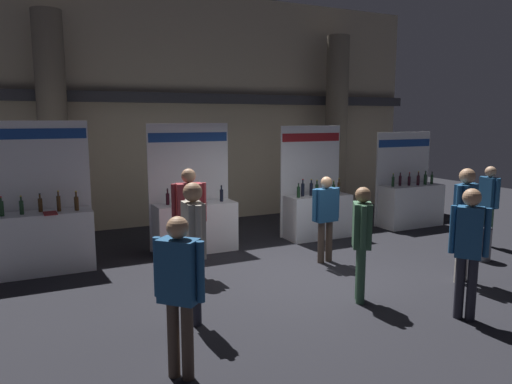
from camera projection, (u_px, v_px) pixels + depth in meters
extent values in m
plane|color=black|center=(303.00, 275.00, 8.07)|extent=(24.47, 24.47, 0.00)
cube|color=tan|center=(202.00, 110.00, 12.05)|extent=(12.23, 0.25, 5.64)
cube|color=#2D2D33|center=(206.00, 99.00, 11.74)|extent=(12.23, 0.20, 0.24)
cylinder|color=#665B4C|center=(54.00, 130.00, 9.89)|extent=(0.60, 0.60, 4.78)
cylinder|color=#665B4C|center=(336.00, 127.00, 12.93)|extent=(0.60, 0.60, 4.78)
cube|color=white|center=(44.00, 243.00, 8.14)|extent=(1.61, 0.60, 1.05)
cube|color=white|center=(40.00, 195.00, 8.32)|extent=(1.69, 0.04, 2.58)
cube|color=navy|center=(36.00, 134.00, 8.14)|extent=(1.65, 0.01, 0.18)
cylinder|color=#19381E|center=(2.00, 209.00, 7.74)|extent=(0.07, 0.07, 0.25)
cylinder|color=#19381E|center=(1.00, 199.00, 7.71)|extent=(0.03, 0.03, 0.06)
cylinder|color=red|center=(1.00, 197.00, 7.71)|extent=(0.03, 0.03, 0.02)
cylinder|color=#19381E|center=(22.00, 208.00, 7.88)|extent=(0.07, 0.07, 0.23)
cylinder|color=#19381E|center=(21.00, 199.00, 7.86)|extent=(0.03, 0.03, 0.07)
cylinder|color=gold|center=(21.00, 196.00, 7.85)|extent=(0.03, 0.03, 0.02)
cylinder|color=#472D14|center=(40.00, 205.00, 8.11)|extent=(0.07, 0.07, 0.23)
cylinder|color=#472D14|center=(40.00, 196.00, 8.09)|extent=(0.03, 0.03, 0.07)
cylinder|color=black|center=(40.00, 194.00, 8.08)|extent=(0.03, 0.03, 0.02)
cylinder|color=#472D14|center=(59.00, 204.00, 8.14)|extent=(0.06, 0.06, 0.27)
cylinder|color=#472D14|center=(58.00, 194.00, 8.11)|extent=(0.03, 0.03, 0.08)
cylinder|color=gold|center=(58.00, 191.00, 8.11)|extent=(0.03, 0.03, 0.02)
cylinder|color=#472D14|center=(76.00, 204.00, 8.22)|extent=(0.07, 0.07, 0.24)
cylinder|color=#472D14|center=(76.00, 194.00, 8.19)|extent=(0.03, 0.03, 0.09)
cylinder|color=gold|center=(76.00, 191.00, 8.19)|extent=(0.03, 0.03, 0.02)
cube|color=maroon|center=(50.00, 213.00, 7.95)|extent=(0.22, 0.34, 0.02)
cube|color=white|center=(196.00, 227.00, 9.42)|extent=(1.59, 0.60, 0.98)
cube|color=white|center=(189.00, 186.00, 9.60)|extent=(1.66, 0.04, 2.52)
cube|color=navy|center=(189.00, 137.00, 9.43)|extent=(1.62, 0.01, 0.18)
cylinder|color=black|center=(168.00, 199.00, 9.15)|extent=(0.07, 0.07, 0.22)
cylinder|color=black|center=(167.00, 191.00, 9.13)|extent=(0.03, 0.03, 0.08)
cylinder|color=black|center=(167.00, 189.00, 9.12)|extent=(0.03, 0.03, 0.02)
cylinder|color=black|center=(187.00, 198.00, 9.19)|extent=(0.07, 0.07, 0.25)
cylinder|color=black|center=(186.00, 190.00, 9.17)|extent=(0.03, 0.03, 0.06)
cylinder|color=black|center=(186.00, 188.00, 9.16)|extent=(0.03, 0.03, 0.02)
cylinder|color=black|center=(202.00, 196.00, 9.46)|extent=(0.06, 0.06, 0.23)
cylinder|color=black|center=(202.00, 189.00, 9.43)|extent=(0.03, 0.03, 0.08)
cylinder|color=red|center=(202.00, 186.00, 9.42)|extent=(0.03, 0.03, 0.02)
cylinder|color=black|center=(221.00, 195.00, 9.52)|extent=(0.07, 0.07, 0.24)
cylinder|color=black|center=(221.00, 188.00, 9.50)|extent=(0.03, 0.03, 0.07)
cylinder|color=black|center=(221.00, 186.00, 9.49)|extent=(0.03, 0.03, 0.02)
cube|color=white|center=(318.00, 216.00, 10.53)|extent=(1.44, 0.60, 0.95)
cube|color=white|center=(310.00, 181.00, 10.72)|extent=(1.51, 0.04, 2.46)
cube|color=maroon|center=(312.00, 137.00, 10.55)|extent=(1.47, 0.01, 0.18)
cylinder|color=#19381E|center=(298.00, 192.00, 10.13)|extent=(0.07, 0.07, 0.23)
cylinder|color=#19381E|center=(299.00, 185.00, 10.11)|extent=(0.03, 0.03, 0.06)
cylinder|color=black|center=(299.00, 183.00, 10.10)|extent=(0.03, 0.03, 0.02)
cylinder|color=black|center=(303.00, 190.00, 10.31)|extent=(0.08, 0.08, 0.27)
cylinder|color=black|center=(303.00, 182.00, 10.29)|extent=(0.03, 0.03, 0.08)
cylinder|color=red|center=(303.00, 179.00, 10.28)|extent=(0.03, 0.03, 0.02)
cylinder|color=black|center=(311.00, 189.00, 10.38)|extent=(0.07, 0.07, 0.27)
cylinder|color=black|center=(311.00, 182.00, 10.35)|extent=(0.03, 0.03, 0.07)
cylinder|color=gold|center=(311.00, 179.00, 10.35)|extent=(0.03, 0.03, 0.02)
cylinder|color=#19381E|center=(317.00, 190.00, 10.49)|extent=(0.07, 0.07, 0.23)
cylinder|color=#19381E|center=(317.00, 183.00, 10.46)|extent=(0.03, 0.03, 0.08)
cylinder|color=gold|center=(317.00, 180.00, 10.45)|extent=(0.03, 0.03, 0.02)
cylinder|color=black|center=(325.00, 188.00, 10.55)|extent=(0.07, 0.07, 0.27)
cylinder|color=black|center=(325.00, 181.00, 10.53)|extent=(0.03, 0.03, 0.07)
cylinder|color=gold|center=(325.00, 179.00, 10.52)|extent=(0.03, 0.03, 0.02)
cylinder|color=#19381E|center=(334.00, 189.00, 10.53)|extent=(0.07, 0.07, 0.22)
cylinder|color=#19381E|center=(334.00, 183.00, 10.50)|extent=(0.03, 0.03, 0.07)
cylinder|color=gold|center=(334.00, 181.00, 10.50)|extent=(0.03, 0.03, 0.02)
cylinder|color=#472D14|center=(339.00, 188.00, 10.67)|extent=(0.06, 0.06, 0.25)
cylinder|color=#472D14|center=(339.00, 181.00, 10.64)|extent=(0.03, 0.03, 0.08)
cylinder|color=gold|center=(339.00, 178.00, 10.64)|extent=(0.03, 0.03, 0.02)
cube|color=white|center=(411.00, 206.00, 11.65)|extent=(1.58, 0.60, 1.01)
cube|color=white|center=(402.00, 178.00, 11.86)|extent=(1.66, 0.04, 2.29)
cube|color=navy|center=(405.00, 143.00, 11.70)|extent=(1.61, 0.01, 0.18)
cylinder|color=#19381E|center=(393.00, 182.00, 11.31)|extent=(0.06, 0.06, 0.24)
cylinder|color=#19381E|center=(393.00, 175.00, 11.28)|extent=(0.03, 0.03, 0.06)
cylinder|color=gold|center=(393.00, 174.00, 11.28)|extent=(0.03, 0.03, 0.02)
cylinder|color=black|center=(400.00, 181.00, 11.45)|extent=(0.07, 0.07, 0.24)
cylinder|color=black|center=(400.00, 175.00, 11.43)|extent=(0.03, 0.03, 0.06)
cylinder|color=black|center=(400.00, 173.00, 11.42)|extent=(0.03, 0.03, 0.02)
cylinder|color=black|center=(409.00, 181.00, 11.49)|extent=(0.07, 0.07, 0.22)
cylinder|color=black|center=(409.00, 175.00, 11.47)|extent=(0.03, 0.03, 0.08)
cylinder|color=red|center=(410.00, 173.00, 11.46)|extent=(0.03, 0.03, 0.02)
cylinder|color=black|center=(418.00, 180.00, 11.56)|extent=(0.07, 0.07, 0.23)
cylinder|color=black|center=(418.00, 174.00, 11.54)|extent=(0.03, 0.03, 0.09)
cylinder|color=gold|center=(419.00, 172.00, 11.53)|extent=(0.03, 0.03, 0.02)
cylinder|color=#19381E|center=(425.00, 180.00, 11.65)|extent=(0.08, 0.08, 0.25)
cylinder|color=#19381E|center=(426.00, 173.00, 11.62)|extent=(0.03, 0.03, 0.07)
cylinder|color=black|center=(426.00, 171.00, 11.62)|extent=(0.03, 0.03, 0.02)
cylinder|color=#19381E|center=(432.00, 179.00, 11.76)|extent=(0.07, 0.07, 0.23)
cylinder|color=#19381E|center=(432.00, 174.00, 11.74)|extent=(0.03, 0.03, 0.06)
cylinder|color=black|center=(432.00, 172.00, 11.73)|extent=(0.03, 0.03, 0.02)
cylinder|color=slate|center=(482.00, 244.00, 8.89)|extent=(0.33, 0.33, 0.60)
torus|color=black|center=(483.00, 228.00, 8.85)|extent=(0.33, 0.33, 0.02)
cylinder|color=#ADA393|center=(464.00, 254.00, 7.73)|extent=(0.12, 0.12, 0.89)
cylinder|color=#ADA393|center=(459.00, 256.00, 7.62)|extent=(0.12, 0.12, 0.89)
cube|color=navy|center=(465.00, 206.00, 7.55)|extent=(0.41, 0.31, 0.70)
sphere|color=tan|center=(467.00, 176.00, 7.48)|extent=(0.24, 0.24, 0.24)
cylinder|color=navy|center=(472.00, 203.00, 7.70)|extent=(0.08, 0.08, 0.67)
cylinder|color=navy|center=(458.00, 207.00, 7.40)|extent=(0.08, 0.08, 0.67)
cylinder|color=#33563D|center=(489.00, 228.00, 9.78)|extent=(0.12, 0.12, 0.80)
cylinder|color=#33563D|center=(484.00, 226.00, 9.93)|extent=(0.12, 0.12, 0.80)
cube|color=navy|center=(489.00, 193.00, 9.75)|extent=(0.26, 0.36, 0.63)
sphere|color=tan|center=(491.00, 172.00, 9.68)|extent=(0.22, 0.22, 0.22)
cylinder|color=navy|center=(498.00, 193.00, 9.54)|extent=(0.08, 0.08, 0.60)
cylinder|color=navy|center=(481.00, 190.00, 9.94)|extent=(0.08, 0.08, 0.60)
cylinder|color=#23232D|center=(196.00, 292.00, 6.05)|extent=(0.12, 0.12, 0.88)
cylinder|color=#23232D|center=(193.00, 288.00, 6.17)|extent=(0.12, 0.12, 0.88)
cube|color=#ADA393|center=(193.00, 230.00, 5.99)|extent=(0.23, 0.36, 0.70)
sphere|color=tan|center=(193.00, 192.00, 5.92)|extent=(0.24, 0.24, 0.24)
cylinder|color=#ADA393|center=(199.00, 232.00, 5.79)|extent=(0.08, 0.08, 0.67)
cylinder|color=#ADA393|center=(188.00, 225.00, 6.19)|extent=(0.08, 0.08, 0.67)
cylinder|color=#23232D|center=(460.00, 287.00, 6.27)|extent=(0.12, 0.12, 0.84)
cylinder|color=#23232D|center=(472.00, 289.00, 6.21)|extent=(0.12, 0.12, 0.84)
cube|color=navy|center=(470.00, 232.00, 6.12)|extent=(0.36, 0.38, 0.66)
sphere|color=tan|center=(472.00, 197.00, 6.05)|extent=(0.23, 0.23, 0.23)
cylinder|color=navy|center=(453.00, 229.00, 6.21)|extent=(0.08, 0.08, 0.63)
cylinder|color=navy|center=(487.00, 233.00, 6.03)|extent=(0.08, 0.08, 0.63)
cylinder|color=maroon|center=(195.00, 249.00, 8.05)|extent=(0.12, 0.12, 0.87)
cylinder|color=maroon|center=(185.00, 250.00, 8.00)|extent=(0.12, 0.12, 0.87)
cube|color=maroon|center=(189.00, 204.00, 7.91)|extent=(0.44, 0.30, 0.69)
sphere|color=tan|center=(188.00, 176.00, 7.83)|extent=(0.24, 0.24, 0.24)
cylinder|color=maroon|center=(204.00, 202.00, 7.98)|extent=(0.08, 0.08, 0.65)
cylinder|color=maroon|center=(174.00, 204.00, 7.83)|extent=(0.08, 0.08, 0.65)
cylinder|color=#33563D|center=(360.00, 273.00, 6.93)|extent=(0.12, 0.12, 0.81)
cylinder|color=#33563D|center=(361.00, 276.00, 6.77)|extent=(0.12, 0.12, 0.81)
cube|color=#33563D|center=(362.00, 225.00, 6.74)|extent=(0.40, 0.43, 0.64)
sphere|color=#8C6647|center=(363.00, 195.00, 6.67)|extent=(0.22, 0.22, 0.22)
cylinder|color=#33563D|center=(361.00, 221.00, 6.95)|extent=(0.08, 0.08, 0.61)
cylinder|color=#33563D|center=(364.00, 228.00, 6.52)|extent=(0.08, 0.08, 0.61)
cylinder|color=#47382D|center=(329.00, 241.00, 8.79)|extent=(0.12, 0.12, 0.76)
cylinder|color=#47382D|center=(321.00, 242.00, 8.70)|extent=(0.12, 0.12, 0.76)
cube|color=navy|center=(326.00, 205.00, 8.64)|extent=(0.44, 0.24, 0.60)
sphere|color=tan|center=(326.00, 182.00, 8.58)|extent=(0.21, 0.21, 0.21)
cylinder|color=navy|center=(337.00, 203.00, 8.77)|extent=(0.08, 0.08, 0.57)
cylinder|color=navy|center=(314.00, 205.00, 8.51)|extent=(0.08, 0.08, 0.57)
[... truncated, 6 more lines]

